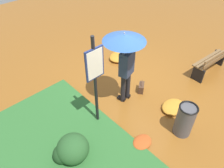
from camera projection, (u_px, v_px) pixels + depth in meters
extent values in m
plane|color=brown|center=(128.00, 91.00, 6.15)|extent=(18.00, 18.00, 0.00)
cylinder|color=black|center=(128.00, 85.00, 5.69)|extent=(0.12, 0.12, 0.86)
cylinder|color=black|center=(123.00, 88.00, 5.60)|extent=(0.12, 0.12, 0.86)
cube|color=black|center=(126.00, 95.00, 5.97)|extent=(0.17, 0.24, 0.08)
cube|color=black|center=(122.00, 98.00, 5.87)|extent=(0.17, 0.24, 0.08)
cube|color=#2D3851|center=(127.00, 63.00, 5.15)|extent=(0.43, 0.34, 0.64)
sphere|color=#8C664C|center=(128.00, 46.00, 4.85)|extent=(0.20, 0.20, 0.20)
ellipsoid|color=black|center=(128.00, 45.00, 4.83)|extent=(0.20, 0.20, 0.15)
cylinder|color=#2D3851|center=(133.00, 52.00, 5.14)|extent=(0.18, 0.13, 0.18)
cylinder|color=#2D3851|center=(131.00, 49.00, 5.07)|extent=(0.24, 0.11, 0.33)
cube|color=black|center=(130.00, 45.00, 4.92)|extent=(0.07, 0.03, 0.14)
cylinder|color=#2D3851|center=(122.00, 57.00, 4.91)|extent=(0.11, 0.10, 0.09)
cylinder|color=#2D3851|center=(123.00, 54.00, 4.85)|extent=(0.10, 0.09, 0.23)
cylinder|color=#A5A5AD|center=(124.00, 42.00, 4.65)|extent=(0.02, 0.02, 0.41)
cone|color=#264C8C|center=(124.00, 38.00, 4.59)|extent=(0.96, 0.96, 0.16)
sphere|color=#A5A5AD|center=(125.00, 33.00, 4.51)|extent=(0.02, 0.02, 0.02)
cylinder|color=black|center=(95.00, 85.00, 4.61)|extent=(0.07, 0.07, 2.30)
cube|color=navy|center=(95.00, 64.00, 4.24)|extent=(0.44, 0.04, 0.70)
cube|color=silver|center=(95.00, 64.00, 4.23)|extent=(0.38, 0.01, 0.64)
cube|color=#4C3323|center=(141.00, 88.00, 6.09)|extent=(0.33, 0.29, 0.24)
torus|color=#4C3323|center=(142.00, 83.00, 5.98)|extent=(0.15, 0.12, 0.18)
cube|color=black|center=(219.00, 58.00, 7.04)|extent=(0.09, 0.36, 0.44)
cube|color=black|center=(198.00, 74.00, 6.38)|extent=(0.09, 0.36, 0.44)
cube|color=brown|center=(207.00, 58.00, 6.62)|extent=(1.40, 0.22, 0.04)
cube|color=brown|center=(211.00, 59.00, 6.55)|extent=(1.40, 0.22, 0.04)
cube|color=brown|center=(215.00, 61.00, 6.49)|extent=(1.40, 0.22, 0.04)
cube|color=brown|center=(217.00, 59.00, 6.39)|extent=(1.40, 0.16, 0.10)
cube|color=brown|center=(219.00, 55.00, 6.30)|extent=(1.40, 0.16, 0.10)
cylinder|color=#4C4C51|center=(185.00, 121.00, 4.83)|extent=(0.40, 0.40, 0.80)
torus|color=black|center=(189.00, 108.00, 4.56)|extent=(0.42, 0.42, 0.04)
ellipsoid|color=#285628|center=(73.00, 149.00, 4.41)|extent=(0.67, 0.67, 0.60)
ellipsoid|color=#1E421E|center=(63.00, 154.00, 4.42)|extent=(0.40, 0.40, 0.40)
ellipsoid|color=#C68428|center=(120.00, 56.00, 7.34)|extent=(0.79, 0.63, 0.17)
ellipsoid|color=#C68428|center=(173.00, 107.00, 5.59)|extent=(0.66, 0.53, 0.15)
ellipsoid|color=#B74C1E|center=(142.00, 142.00, 4.82)|extent=(0.46, 0.37, 0.10)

